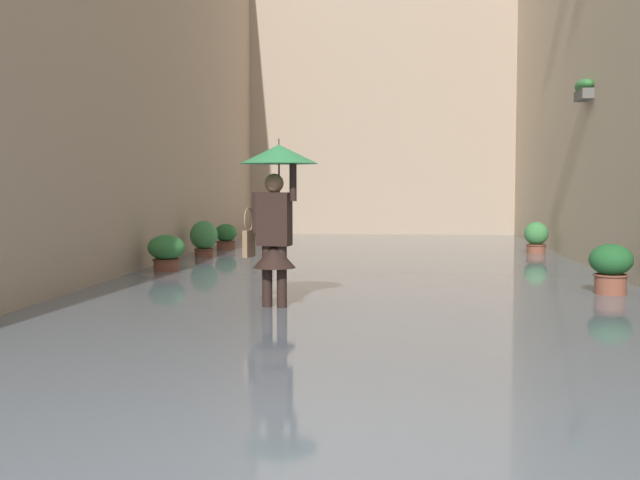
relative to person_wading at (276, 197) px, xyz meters
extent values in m
plane|color=#605B56|center=(-0.91, -4.42, -1.40)|extent=(60.00, 60.00, 0.00)
cube|color=slate|center=(-0.91, -4.42, -1.35)|extent=(8.49, 25.75, 0.10)
cube|color=#66605B|center=(-4.66, -5.39, 1.72)|extent=(0.20, 0.70, 0.18)
ellipsoid|color=#387F3D|center=(-4.66, -5.39, 1.88)|extent=(0.28, 0.76, 0.24)
cube|color=tan|center=(3.83, -4.42, 3.09)|extent=(1.80, 23.75, 8.97)
cube|color=tan|center=(-0.91, -15.19, 4.01)|extent=(11.29, 1.80, 10.82)
cube|color=black|center=(0.11, -0.02, -1.35)|extent=(0.15, 0.25, 0.10)
cylinder|color=black|center=(0.11, -0.02, -0.94)|extent=(0.14, 0.14, 0.73)
cube|color=black|center=(-0.06, 0.01, -1.35)|extent=(0.15, 0.25, 0.10)
cylinder|color=black|center=(-0.06, 0.01, -0.94)|extent=(0.14, 0.14, 0.73)
cube|color=black|center=(0.02, 0.00, -0.26)|extent=(0.41, 0.28, 0.62)
cone|color=black|center=(0.02, 0.00, -0.69)|extent=(0.58, 0.58, 0.28)
sphere|color=#8C664C|center=(0.02, 0.00, 0.16)|extent=(0.22, 0.22, 0.22)
cylinder|color=black|center=(-0.20, 0.03, 0.17)|extent=(0.10, 0.10, 0.44)
cylinder|color=black|center=(0.25, -0.04, -0.19)|extent=(0.10, 0.10, 0.48)
cylinder|color=black|center=(-0.04, 0.01, 0.27)|extent=(0.02, 0.02, 0.44)
cone|color=#338C4C|center=(-0.04, 0.01, 0.49)|extent=(0.91, 0.91, 0.22)
cylinder|color=black|center=(-0.04, 0.01, 0.63)|extent=(0.01, 0.01, 0.08)
cube|color=#8C6B4C|center=(0.33, -0.04, -0.55)|extent=(0.11, 0.29, 0.32)
torus|color=#8C6B4C|center=(0.33, -0.04, -0.27)|extent=(0.07, 0.30, 0.30)
cylinder|color=brown|center=(-4.32, -7.98, -1.26)|extent=(0.39, 0.39, 0.28)
torus|color=brown|center=(-4.32, -7.98, -1.12)|extent=(0.42, 0.42, 0.04)
ellipsoid|color=#428947|center=(-4.32, -7.98, -0.88)|extent=(0.50, 0.50, 0.49)
cylinder|color=brown|center=(2.45, -3.86, -1.26)|extent=(0.43, 0.43, 0.28)
torus|color=brown|center=(2.45, -3.86, -1.12)|extent=(0.46, 0.46, 0.04)
ellipsoid|color=#387F3D|center=(2.45, -3.86, -0.90)|extent=(0.62, 0.62, 0.42)
cylinder|color=brown|center=(2.48, -6.61, -1.28)|extent=(0.37, 0.37, 0.24)
torus|color=brown|center=(2.48, -6.61, -1.16)|extent=(0.41, 0.41, 0.04)
ellipsoid|color=#428947|center=(2.48, -6.61, -0.87)|extent=(0.56, 0.56, 0.58)
cylinder|color=brown|center=(2.45, -8.56, -1.27)|extent=(0.42, 0.42, 0.26)
torus|color=brown|center=(2.45, -8.56, -1.14)|extent=(0.45, 0.45, 0.04)
ellipsoid|color=#2D7033|center=(2.45, -8.56, -0.93)|extent=(0.50, 0.50, 0.41)
cylinder|color=brown|center=(-4.21, -1.57, -1.22)|extent=(0.41, 0.41, 0.35)
torus|color=brown|center=(-4.21, -1.57, -1.05)|extent=(0.44, 0.44, 0.04)
ellipsoid|color=#23602D|center=(-4.21, -1.57, -0.84)|extent=(0.57, 0.57, 0.42)
camera|label=1|loc=(-1.41, 9.30, 0.13)|focal=45.28mm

